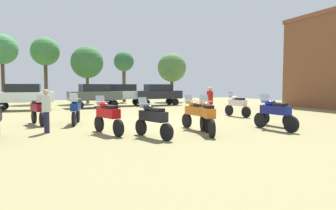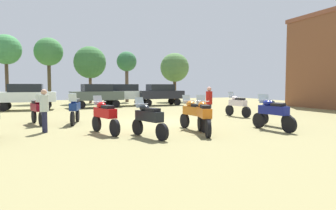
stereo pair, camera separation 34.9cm
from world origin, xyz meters
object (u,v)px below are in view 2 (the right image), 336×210
object	(u,v)px
motorcycle_6	(105,115)
motorcycle_8	(237,105)
tree_6	(6,50)
motorcycle_9	(273,113)
motorcycle_7	(75,109)
car_2	(26,95)
motorcycle_2	(37,109)
person_1	(209,101)
tree_5	(175,68)
tree_1	(127,63)
motorcycle_3	(274,111)
motorcycle_1	(194,113)
tree_7	(90,63)
motorcycle_4	(149,118)
tree_4	(49,52)
car_3	(124,93)
motorcycle_5	(204,115)
car_5	(97,94)
car_1	(160,93)
person_2	(44,107)

from	to	relation	value
motorcycle_6	motorcycle_8	distance (m)	9.26
tree_6	motorcycle_9	bearing A→B (deg)	-59.88
motorcycle_7	car_2	bearing A→B (deg)	-61.81
motorcycle_7	motorcycle_2	bearing A→B (deg)	-2.84
motorcycle_6	person_1	xyz separation A→B (m)	(5.86, 2.40, 0.34)
tree_5	tree_1	bearing A→B (deg)	167.80
motorcycle_9	motorcycle_3	bearing A→B (deg)	40.32
person_1	tree_6	size ratio (longest dim) A/B	0.27
motorcycle_1	tree_6	size ratio (longest dim) A/B	0.33
motorcycle_9	tree_7	distance (m)	23.17
motorcycle_4	tree_5	size ratio (longest dim) A/B	0.37
motorcycle_8	tree_4	world-z (taller)	tree_4
motorcycle_2	car_2	distance (m)	9.68
motorcycle_7	car_3	distance (m)	13.20
motorcycle_8	motorcycle_4	bearing A→B (deg)	-152.97
motorcycle_2	motorcycle_8	bearing A→B (deg)	162.97
motorcycle_7	tree_5	xyz separation A→B (m)	(12.10, 17.13, 3.20)
motorcycle_5	person_1	world-z (taller)	person_1
motorcycle_2	car_5	xyz separation A→B (m)	(4.11, 10.39, 0.44)
car_1	tree_7	world-z (taller)	tree_7
motorcycle_2	person_1	size ratio (longest dim) A/B	1.17
person_2	tree_1	distance (m)	22.42
car_3	tree_7	world-z (taller)	tree_7
motorcycle_6	tree_4	size ratio (longest dim) A/B	0.31
motorcycle_3	car_1	xyz separation A→B (m)	(-0.16, 15.71, 0.46)
person_1	motorcycle_5	bearing A→B (deg)	41.32
motorcycle_8	tree_1	world-z (taller)	tree_1
motorcycle_2	motorcycle_7	size ratio (longest dim) A/B	0.92
tree_4	tree_5	xyz separation A→B (m)	(13.60, -1.52, -1.40)
motorcycle_5	person_1	distance (m)	4.50
motorcycle_1	tree_4	size ratio (longest dim) A/B	0.32
motorcycle_3	motorcycle_7	distance (m)	9.50
motorcycle_8	tree_6	size ratio (longest dim) A/B	0.31
tree_4	tree_6	xyz separation A→B (m)	(-3.77, -1.44, -0.07)
car_5	tree_5	size ratio (longest dim) A/B	0.80
motorcycle_5	tree_6	size ratio (longest dim) A/B	0.32
motorcycle_1	person_2	bearing A→B (deg)	158.13
motorcycle_4	person_2	bearing A→B (deg)	126.02
motorcycle_8	motorcycle_7	bearing A→B (deg)	172.44
car_5	tree_7	world-z (taller)	tree_7
motorcycle_2	tree_7	bearing A→B (deg)	-119.89
motorcycle_1	tree_4	distance (m)	23.77
car_1	tree_5	xyz separation A→B (m)	(3.66, 5.49, 2.77)
motorcycle_3	tree_5	world-z (taller)	tree_5
motorcycle_4	car_3	xyz separation A→B (m)	(2.81, 17.13, 0.46)
motorcycle_6	car_3	size ratio (longest dim) A/B	0.49
motorcycle_2	motorcycle_8	world-z (taller)	motorcycle_8
car_2	car_3	xyz separation A→B (m)	(8.08, 2.17, 0.00)
motorcycle_9	tree_1	distance (m)	23.68
car_1	car_3	bearing A→B (deg)	78.23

